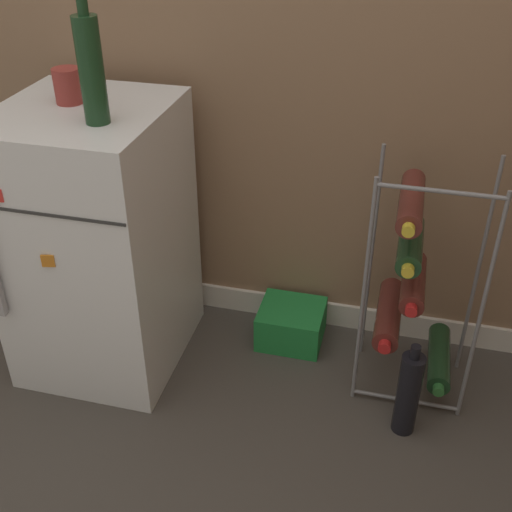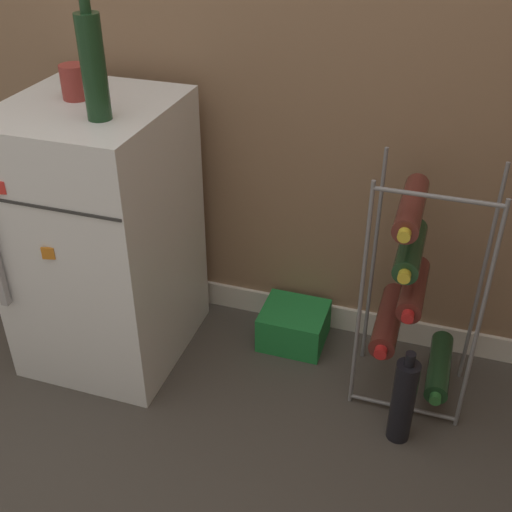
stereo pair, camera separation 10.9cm
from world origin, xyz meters
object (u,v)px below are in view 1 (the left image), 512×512
at_px(mini_fridge, 99,242).
at_px(fridge_top_cup, 68,86).
at_px(wine_rack, 412,284).
at_px(fridge_top_bottle, 91,70).
at_px(loose_bottle_floor, 408,393).
at_px(soda_box, 291,324).

bearing_deg(mini_fridge, fridge_top_cup, 139.24).
height_order(wine_rack, fridge_top_cup, fridge_top_cup).
bearing_deg(fridge_top_cup, wine_rack, 2.21).
bearing_deg(wine_rack, fridge_top_bottle, -169.34).
distance_m(fridge_top_cup, loose_bottle_floor, 1.28).
xyz_separation_m(wine_rack, fridge_top_cup, (-0.99, -0.04, 0.52)).
bearing_deg(loose_bottle_floor, fridge_top_bottle, 177.26).
bearing_deg(fridge_top_cup, mini_fridge, -40.76).
relative_size(mini_fridge, wine_rack, 1.13).
xyz_separation_m(mini_fridge, soda_box, (0.58, 0.20, -0.36)).
height_order(wine_rack, soda_box, wine_rack).
distance_m(wine_rack, loose_bottle_floor, 0.31).
distance_m(wine_rack, fridge_top_bottle, 1.06).
distance_m(fridge_top_bottle, loose_bottle_floor, 1.22).
distance_m(wine_rack, soda_box, 0.50).
height_order(mini_fridge, loose_bottle_floor, mini_fridge).
height_order(mini_fridge, fridge_top_cup, fridge_top_cup).
bearing_deg(fridge_top_cup, soda_box, 14.20).
bearing_deg(fridge_top_bottle, soda_box, 30.35).
distance_m(mini_fridge, soda_box, 0.71).
height_order(soda_box, fridge_top_bottle, fridge_top_bottle).
relative_size(wine_rack, fridge_top_cup, 7.88).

